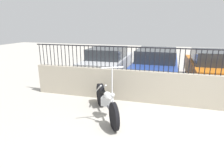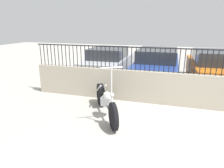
% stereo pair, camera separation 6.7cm
% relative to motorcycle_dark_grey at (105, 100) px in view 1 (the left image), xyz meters
% --- Properties ---
extents(ground_plane, '(40.00, 40.00, 0.00)m').
position_rel_motorcycle_dark_grey_xyz_m(ground_plane, '(2.16, -1.44, -0.40)').
color(ground_plane, '#ADA89E').
extents(low_wall, '(10.02, 0.18, 1.01)m').
position_rel_motorcycle_dark_grey_xyz_m(low_wall, '(2.16, 1.18, 0.11)').
color(low_wall, '#B2A893').
rests_on(low_wall, ground_plane).
extents(fence_railing, '(10.02, 0.04, 0.73)m').
position_rel_motorcycle_dark_grey_xyz_m(fence_railing, '(2.16, 1.18, 1.09)').
color(fence_railing, black).
rests_on(fence_railing, low_wall).
extents(motorcycle_dark_grey, '(1.26, 1.98, 1.48)m').
position_rel_motorcycle_dark_grey_xyz_m(motorcycle_dark_grey, '(0.00, 0.00, 0.00)').
color(motorcycle_dark_grey, black).
rests_on(motorcycle_dark_grey, ground_plane).
extents(car_silver, '(1.79, 4.23, 1.33)m').
position_rel_motorcycle_dark_grey_xyz_m(car_silver, '(-1.24, 4.32, 0.28)').
color(car_silver, black).
rests_on(car_silver, ground_plane).
extents(car_blue, '(1.85, 4.58, 1.36)m').
position_rel_motorcycle_dark_grey_xyz_m(car_blue, '(1.04, 4.32, 0.28)').
color(car_blue, black).
rests_on(car_blue, ground_plane).
extents(car_orange, '(1.82, 3.97, 1.42)m').
position_rel_motorcycle_dark_grey_xyz_m(car_orange, '(3.28, 3.83, 0.31)').
color(car_orange, black).
rests_on(car_orange, ground_plane).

